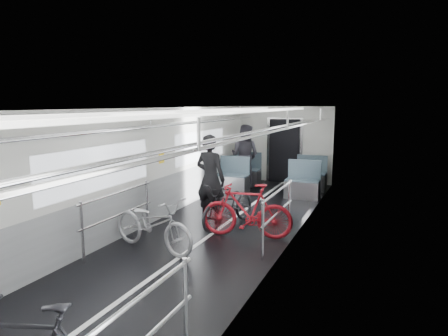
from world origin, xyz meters
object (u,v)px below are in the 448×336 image
object	(u,v)px
bike_left_far	(153,224)
bike_aisle	(229,204)
bike_right_far	(247,210)
person_standing	(210,179)
person_seated	(245,156)

from	to	relation	value
bike_left_far	bike_aisle	world-z (taller)	bike_left_far
bike_right_far	person_standing	size ratio (longest dim) A/B	0.92
bike_aisle	person_seated	world-z (taller)	person_seated
bike_aisle	bike_right_far	bearing A→B (deg)	-30.34
bike_left_far	bike_aisle	xyz separation A→B (m)	(0.69, 1.78, -0.02)
bike_aisle	bike_left_far	bearing A→B (deg)	-98.39
person_seated	bike_aisle	bearing A→B (deg)	112.77
bike_aisle	person_standing	distance (m)	0.68
bike_left_far	bike_right_far	size ratio (longest dim) A/B	1.04
person_standing	bike_left_far	bearing A→B (deg)	92.13
bike_left_far	person_seated	bearing A→B (deg)	16.78
bike_right_far	person_seated	world-z (taller)	person_seated
person_standing	person_seated	distance (m)	3.84
bike_right_far	bike_aisle	bearing A→B (deg)	-141.74
bike_left_far	bike_right_far	world-z (taller)	bike_right_far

